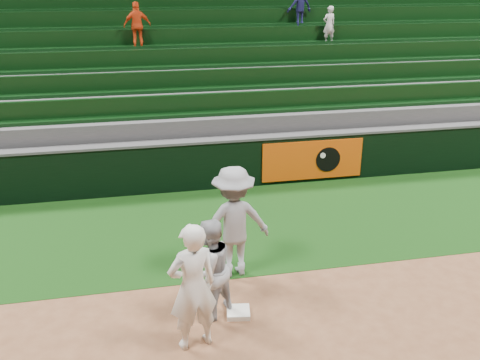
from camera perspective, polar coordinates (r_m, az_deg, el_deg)
name	(u,v)px	position (r m, az deg, el deg)	size (l,w,h in m)	color
ground	(233,310)	(8.77, -0.73, -13.72)	(70.00, 70.00, 0.00)	brown
foul_grass	(206,227)	(11.31, -3.61, -5.05)	(36.00, 4.20, 0.01)	black
first_base	(238,312)	(8.65, -0.18, -13.93)	(0.36, 0.36, 0.08)	white
first_baseman	(193,287)	(7.57, -5.07, -11.31)	(0.71, 0.46, 1.94)	white
baserunner	(210,269)	(8.23, -3.26, -9.51)	(0.80, 0.62, 1.64)	#A7A9B1
base_coach	(234,222)	(9.23, -0.69, -4.49)	(1.30, 0.75, 2.01)	gray
field_wall	(194,164)	(13.08, -4.94, 1.67)	(36.00, 0.45, 1.25)	black
stadium_seating	(177,89)	(16.41, -6.79, 9.58)	(36.00, 5.95, 4.85)	#3B3B3E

